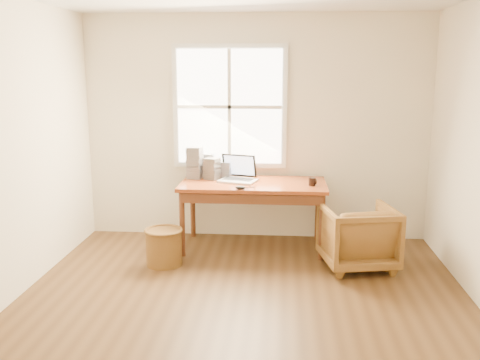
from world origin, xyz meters
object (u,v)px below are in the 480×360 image
at_px(wicker_stool, 164,247).
at_px(laptop, 238,168).
at_px(coffee_mug, 312,182).
at_px(armchair, 358,236).
at_px(desk, 253,184).
at_px(cd_stack_a, 208,165).

xyz_separation_m(wicker_stool, laptop, (0.71, 0.64, 0.73)).
distance_m(laptop, coffee_mug, 0.83).
relative_size(armchair, laptop, 1.59).
bearing_deg(desk, cd_stack_a, 149.26).
bearing_deg(cd_stack_a, desk, -30.74).
bearing_deg(wicker_stool, desk, 34.81).
distance_m(armchair, wicker_stool, 1.98).
distance_m(wicker_stool, laptop, 1.20).
height_order(desk, coffee_mug, coffee_mug).
xyz_separation_m(armchair, laptop, (-1.26, 0.54, 0.59)).
bearing_deg(armchair, cd_stack_a, -38.24).
bearing_deg(desk, laptop, 171.72).
distance_m(wicker_stool, coffee_mug, 1.72).
relative_size(wicker_stool, laptop, 0.82).
distance_m(armchair, laptop, 1.49).
xyz_separation_m(wicker_stool, coffee_mug, (1.52, 0.51, 0.61)).
relative_size(armchair, cd_stack_a, 2.75).
bearing_deg(wicker_stool, armchair, 2.86).
relative_size(laptop, cd_stack_a, 1.73).
xyz_separation_m(laptop, cd_stack_a, (-0.37, 0.30, -0.03)).
distance_m(coffee_mug, cd_stack_a, 1.26).
height_order(laptop, cd_stack_a, laptop).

